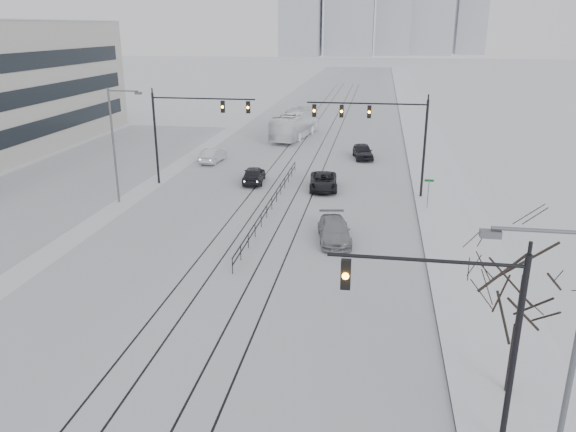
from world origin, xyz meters
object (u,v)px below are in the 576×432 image
at_px(sedan_sb_inner, 254,175).
at_px(sedan_nb_front, 323,181).
at_px(sedan_nb_right, 334,231).
at_px(box_truck, 295,125).
at_px(sedan_sb_outer, 213,155).
at_px(sedan_nb_far, 363,152).
at_px(bare_tree, 523,288).
at_px(traffic_mast_near, 465,323).

xyz_separation_m(sedan_sb_inner, sedan_nb_front, (6.38, -1.07, -0.06)).
relative_size(sedan_nb_right, box_truck, 0.41).
bearing_deg(sedan_sb_inner, sedan_sb_outer, -55.95).
height_order(sedan_sb_inner, sedan_nb_far, sedan_nb_far).
bearing_deg(bare_tree, traffic_mast_near, -128.76).
height_order(sedan_nb_right, box_truck, box_truck).
height_order(traffic_mast_near, sedan_nb_front, traffic_mast_near).
xyz_separation_m(sedan_nb_front, sedan_nb_right, (1.94, -12.20, 0.01)).
bearing_deg(sedan_nb_right, sedan_sb_outer, 115.21).
relative_size(bare_tree, sedan_sb_inner, 1.36).
bearing_deg(sedan_nb_front, sedan_sb_inner, 164.91).
xyz_separation_m(sedan_nb_front, sedan_nb_far, (2.96, 12.43, 0.08)).
relative_size(traffic_mast_near, sedan_sb_outer, 1.58).
height_order(traffic_mast_near, sedan_nb_far, traffic_mast_near).
xyz_separation_m(bare_tree, sedan_nb_front, (-9.87, 27.32, -3.79)).
distance_m(bare_tree, sedan_sb_outer, 42.09).
distance_m(bare_tree, sedan_nb_right, 17.49).
relative_size(bare_tree, sedan_nb_far, 1.34).
bearing_deg(box_truck, traffic_mast_near, 113.48).
relative_size(bare_tree, sedan_sb_outer, 1.38).
bearing_deg(sedan_sb_outer, box_truck, -108.05).
bearing_deg(sedan_sb_inner, sedan_nb_front, 165.17).
height_order(sedan_nb_right, sedan_nb_far, sedan_nb_far).
bearing_deg(sedan_nb_right, sedan_nb_front, 89.43).
xyz_separation_m(sedan_sb_outer, sedan_nb_far, (15.25, 4.17, 0.05)).
bearing_deg(box_truck, bare_tree, 116.81).
xyz_separation_m(traffic_mast_near, sedan_nb_front, (-7.46, 30.33, -3.86)).
distance_m(sedan_sb_inner, sedan_sb_outer, 9.31).
height_order(bare_tree, sedan_nb_right, bare_tree).
bearing_deg(sedan_sb_outer, traffic_mast_near, 122.51).
xyz_separation_m(sedan_nb_right, box_truck, (-7.85, 35.17, 0.95)).
bearing_deg(sedan_nb_front, bare_tree, -75.74).
bearing_deg(sedan_sb_inner, box_truck, -96.58).
distance_m(traffic_mast_near, box_truck, 55.03).
xyz_separation_m(sedan_nb_far, box_truck, (-8.86, 10.54, 0.89)).
bearing_deg(traffic_mast_near, sedan_nb_far, 96.01).
height_order(traffic_mast_near, sedan_sb_outer, traffic_mast_near).
height_order(sedan_sb_outer, sedan_nb_front, sedan_sb_outer).
bearing_deg(sedan_nb_far, sedan_sb_outer, -174.81).
height_order(sedan_nb_front, box_truck, box_truck).
distance_m(sedan_nb_right, sedan_nb_far, 24.64).
relative_size(sedan_sb_outer, sedan_nb_far, 0.97).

